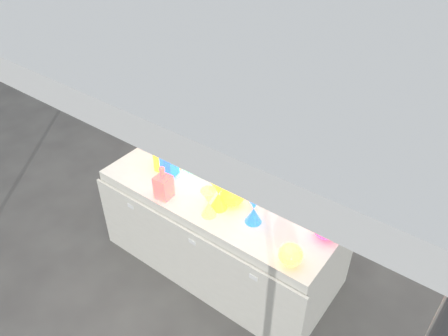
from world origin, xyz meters
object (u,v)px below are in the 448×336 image
Objects in this scene: cardboard_box_closed at (367,129)px; decanter_0 at (164,154)px; bottle_0 at (152,128)px; globe_0 at (232,195)px; lampshade_0 at (257,161)px; display_table at (223,228)px.

decanter_0 reaches higher than cardboard_box_closed.
bottle_0 is (-1.11, -2.17, 0.68)m from cardboard_box_closed.
globe_0 is (-0.12, -2.39, 0.60)m from cardboard_box_closed.
globe_0 is 0.37m from lampshade_0.
decanter_0 reaches higher than globe_0.
lampshade_0 reaches higher than display_table.
display_table reaches higher than cardboard_box_closed.
lampshade_0 reaches higher than cardboard_box_closed.
lampshade_0 is at bearing 22.44° from decanter_0.
decanter_0 is (0.34, -0.21, -0.00)m from bottle_0.
bottle_0 is at bearing 177.17° from lampshade_0.
globe_0 is (0.13, -0.07, 0.45)m from display_table.
decanter_0 is 0.65m from globe_0.
globe_0 is at bearing -8.33° from decanter_0.
bottle_0 is 1.01m from globe_0.
bottle_0 is 1.64× the size of globe_0.
lampshade_0 is at bearing -105.13° from cardboard_box_closed.
bottle_0 reaches higher than decanter_0.
decanter_0 reaches higher than lampshade_0.
decanter_0 is (-0.77, -2.38, 0.67)m from cardboard_box_closed.
cardboard_box_closed is 2.07× the size of bottle_0.
cardboard_box_closed is at bearing 83.69° from display_table.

